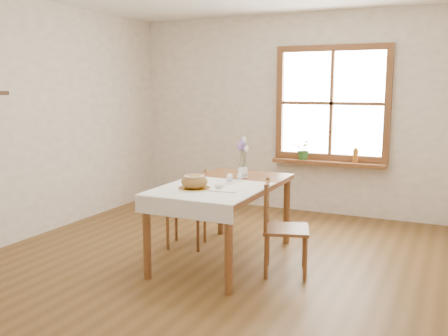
{
  "coord_description": "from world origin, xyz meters",
  "views": [
    {
      "loc": [
        1.99,
        -3.92,
        1.67
      ],
      "look_at": [
        0.0,
        0.3,
        0.9
      ],
      "focal_mm": 40.0,
      "sensor_mm": 36.0,
      "label": 1
    }
  ],
  "objects_px": {
    "bread_plate": "(194,188)",
    "chair_left": "(186,209)",
    "chair_right": "(286,228)",
    "dining_table": "(224,192)",
    "flower_vase": "(243,173)"
  },
  "relations": [
    {
      "from": "chair_right",
      "to": "chair_left",
      "type": "bearing_deg",
      "value": 58.22
    },
    {
      "from": "dining_table",
      "to": "chair_left",
      "type": "distance_m",
      "value": 0.62
    },
    {
      "from": "bread_plate",
      "to": "chair_left",
      "type": "bearing_deg",
      "value": 125.48
    },
    {
      "from": "flower_vase",
      "to": "chair_right",
      "type": "bearing_deg",
      "value": -34.96
    },
    {
      "from": "chair_right",
      "to": "dining_table",
      "type": "bearing_deg",
      "value": 63.48
    },
    {
      "from": "dining_table",
      "to": "chair_right",
      "type": "height_order",
      "value": "chair_right"
    },
    {
      "from": "flower_vase",
      "to": "bread_plate",
      "type": "bearing_deg",
      "value": -102.67
    },
    {
      "from": "chair_left",
      "to": "bread_plate",
      "type": "xyz_separation_m",
      "value": [
        0.42,
        -0.59,
        0.37
      ]
    },
    {
      "from": "chair_right",
      "to": "bread_plate",
      "type": "height_order",
      "value": "chair_right"
    },
    {
      "from": "flower_vase",
      "to": "dining_table",
      "type": "bearing_deg",
      "value": -99.99
    },
    {
      "from": "chair_left",
      "to": "chair_right",
      "type": "xyz_separation_m",
      "value": [
        1.18,
        -0.29,
        0.02
      ]
    },
    {
      "from": "dining_table",
      "to": "bread_plate",
      "type": "xyz_separation_m",
      "value": [
        -0.1,
        -0.4,
        0.1
      ]
    },
    {
      "from": "chair_right",
      "to": "bread_plate",
      "type": "distance_m",
      "value": 0.89
    },
    {
      "from": "chair_right",
      "to": "flower_vase",
      "type": "distance_m",
      "value": 0.83
    },
    {
      "from": "chair_left",
      "to": "chair_right",
      "type": "bearing_deg",
      "value": 61.3
    }
  ]
}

